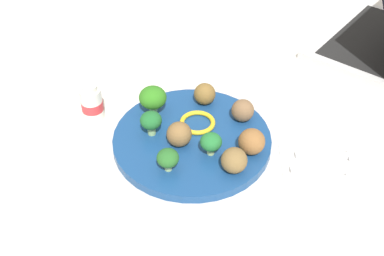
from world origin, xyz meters
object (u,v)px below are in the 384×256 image
object	(u,v)px
broccoli_floret_center	(211,142)
meatball_mid_right	(179,134)
meatball_center	(252,142)
pepper_ring_near_rim	(197,123)
fork	(335,155)
knife	(339,170)
meatball_front_left	(205,94)
yogurt_bottle	(92,103)
broccoli_floret_mid_left	(168,158)
napkin	(332,165)
broccoli_floret_front_left	(151,122)
meatball_front_right	(234,160)
broccoli_floret_front_right	(153,98)
meatball_back_left	(243,110)
plate	(192,140)

from	to	relation	value
broccoli_floret_center	meatball_mid_right	xyz separation A→B (m)	(-0.06, 0.02, -0.00)
meatball_center	pepper_ring_near_rim	world-z (taller)	meatball_center
fork	knife	distance (m)	0.04
meatball_front_left	yogurt_bottle	distance (m)	0.21
broccoli_floret_mid_left	napkin	size ratio (longest dim) A/B	0.24
fork	yogurt_bottle	distance (m)	0.45
broccoli_floret_front_left	meatball_center	bearing A→B (deg)	-8.13
meatball_mid_right	fork	world-z (taller)	meatball_mid_right
broccoli_floret_front_left	fork	size ratio (longest dim) A/B	0.38
pepper_ring_near_rim	meatball_center	bearing A→B (deg)	-32.11
pepper_ring_near_rim	yogurt_bottle	world-z (taller)	yogurt_bottle
broccoli_floret_mid_left	knife	xyz separation A→B (m)	(0.28, 0.04, -0.03)
meatball_front_left	meatball_front_right	world-z (taller)	meatball_front_right
broccoli_floret_center	meatball_center	distance (m)	0.07
broccoli_floret_front_left	fork	bearing A→B (deg)	-1.84
broccoli_floret_mid_left	napkin	distance (m)	0.28
broccoli_floret_mid_left	yogurt_bottle	size ratio (longest dim) A/B	0.55
broccoli_floret_front_left	meatball_front_right	size ratio (longest dim) A/B	1.07
meatball_front_right	napkin	bearing A→B (deg)	14.43
meatball_front_right	knife	world-z (taller)	meatball_front_right
meatball_mid_right	fork	bearing A→B (deg)	1.75
meatball_mid_right	knife	bearing A→B (deg)	-5.91
napkin	fork	size ratio (longest dim) A/B	1.40
broccoli_floret_front_right	pepper_ring_near_rim	bearing A→B (deg)	-15.91
meatball_front_left	meatball_center	size ratio (longest dim) A/B	0.90
napkin	meatball_back_left	bearing A→B (deg)	150.49
meatball_back_left	meatball_mid_right	bearing A→B (deg)	-143.88
broccoli_floret_center	meatball_center	size ratio (longest dim) A/B	0.91
meatball_back_left	pepper_ring_near_rim	bearing A→B (deg)	-163.95
broccoli_floret_center	napkin	distance (m)	0.21
broccoli_floret_front_left	meatball_mid_right	bearing A→B (deg)	-19.63
broccoli_floret_front_right	meatball_front_right	distance (m)	0.20
broccoli_floret_mid_left	meatball_back_left	world-z (taller)	same
pepper_ring_near_rim	fork	distance (m)	0.25
plate	pepper_ring_near_rim	size ratio (longest dim) A/B	4.32
broccoli_floret_front_right	meatball_front_right	bearing A→B (deg)	-40.47
broccoli_floret_front_right	napkin	bearing A→B (deg)	-15.55
napkin	yogurt_bottle	bearing A→B (deg)	169.14
meatball_mid_right	fork	xyz separation A→B (m)	(0.27, 0.01, -0.03)
broccoli_floret_mid_left	knife	distance (m)	0.28
meatball_front_left	broccoli_floret_front_right	bearing A→B (deg)	-155.80
broccoli_floret_mid_left	meatball_front_left	world-z (taller)	same
meatball_mid_right	yogurt_bottle	distance (m)	0.19
meatball_back_left	yogurt_bottle	bearing A→B (deg)	-179.04
meatball_back_left	meatball_center	bearing A→B (deg)	-78.38
broccoli_floret_front_right	pepper_ring_near_rim	distance (m)	0.09
meatball_center	fork	bearing A→B (deg)	5.82
meatball_mid_right	pepper_ring_near_rim	world-z (taller)	meatball_mid_right
broccoli_floret_front_left	fork	world-z (taller)	broccoli_floret_front_left
meatball_mid_right	broccoli_floret_front_right	bearing A→B (deg)	126.55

